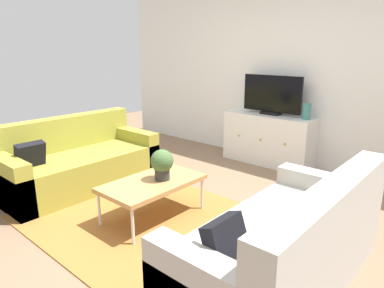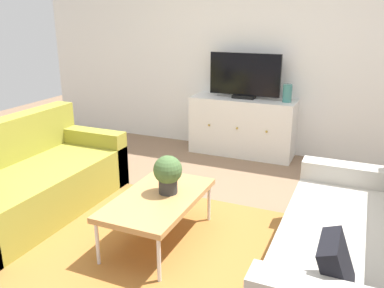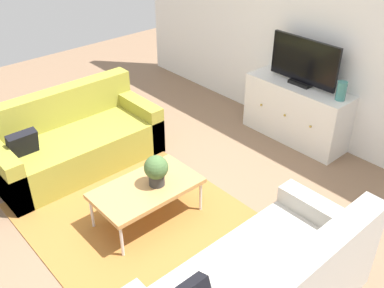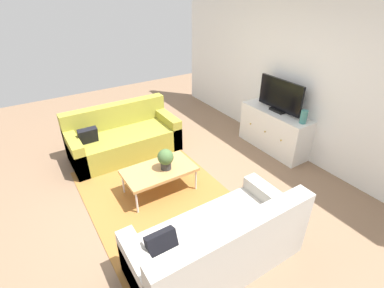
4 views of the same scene
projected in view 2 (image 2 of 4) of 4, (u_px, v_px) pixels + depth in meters
The scene contains 10 objects.
ground_plane at pixel (170, 239), 3.28m from camera, with size 10.00×10.00×0.00m, color #84664C.
wall_back at pixel (257, 48), 5.09m from camera, with size 6.40×0.12×2.70m, color white.
area_rug at pixel (161, 247), 3.15m from camera, with size 2.50×1.90×0.01m, color #9E662D.
couch_left_side at pixel (24, 184), 3.65m from camera, with size 0.88×1.87×0.84m.
couch_right_side at pixel (362, 256), 2.56m from camera, with size 0.88×1.87×0.84m.
coffee_table at pixel (158, 200), 3.14m from camera, with size 0.58×1.02×0.40m.
potted_plant at pixel (168, 173), 3.14m from camera, with size 0.23×0.23×0.31m.
tv_console at pixel (242, 127), 5.17m from camera, with size 1.33×0.47×0.74m.
flat_screen_tv at pixel (245, 76), 4.99m from camera, with size 0.90×0.16×0.56m.
glass_vase at pixel (287, 93), 4.82m from camera, with size 0.11×0.11×0.22m, color teal.
Camera 2 is at (1.32, -2.56, 1.76)m, focal length 37.33 mm.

